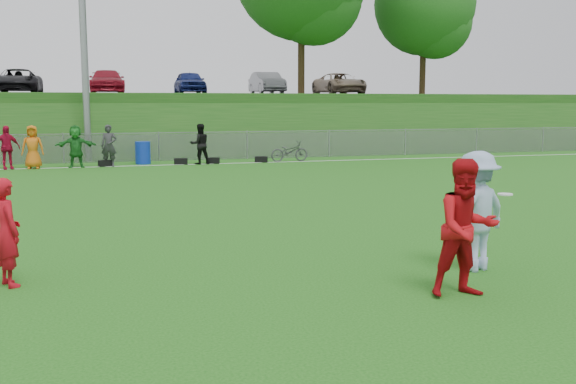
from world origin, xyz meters
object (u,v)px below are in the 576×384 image
object	(u,v)px
player_red_left	(7,232)
bicycle	(289,151)
recycling_bin	(143,153)
frisbee	(505,194)
player_blue	(476,211)
player_red_center	(466,228)

from	to	relation	value
player_red_left	bicycle	distance (m)	19.71
player_red_left	recycling_bin	bearing A→B (deg)	-36.99
frisbee	bicycle	distance (m)	17.89
player_blue	bicycle	size ratio (longest dim) A/B	1.08
player_red_left	recycling_bin	world-z (taller)	player_red_left
player_red_center	player_blue	bearing A→B (deg)	56.41
frisbee	bicycle	size ratio (longest dim) A/B	0.15
player_red_left	bicycle	xyz separation A→B (m)	(9.20, 17.43, -0.32)
bicycle	player_red_left	bearing A→B (deg)	146.46
frisbee	recycling_bin	world-z (taller)	frisbee
player_blue	frisbee	bearing A→B (deg)	-164.06
player_red_left	bicycle	world-z (taller)	player_red_left
player_red_left	player_blue	size ratio (longest dim) A/B	0.84
player_red_left	player_blue	distance (m)	6.87
player_red_center	recycling_bin	xyz separation A→B (m)	(-2.97, 20.30, -0.45)
frisbee	player_blue	bearing A→B (deg)	-145.19
player_red_left	recycling_bin	distance (m)	18.33
frisbee	recycling_bin	distance (m)	19.10
bicycle	recycling_bin	bearing A→B (deg)	78.30
player_red_center	bicycle	bearing A→B (deg)	84.18
recycling_bin	player_red_center	bearing A→B (deg)	-81.69
player_red_center	bicycle	world-z (taller)	player_red_center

